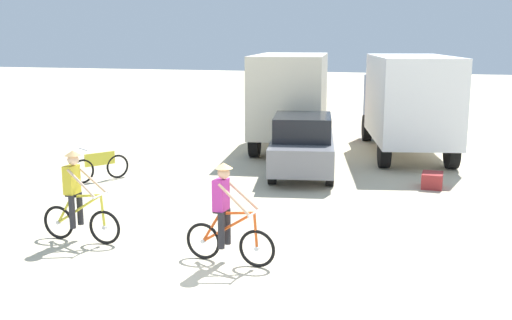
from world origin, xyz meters
TOP-DOWN VIEW (x-y plane):
  - ground_plane at (0.00, 0.00)m, footprint 120.00×120.00m
  - box_truck_cream_rv at (-1.44, 12.16)m, footprint 3.18×6.99m
  - box_truck_avon_van at (2.68, 11.66)m, footprint 3.64×7.08m
  - sedan_parked at (-0.08, 7.56)m, footprint 2.46×4.44m
  - cyclist_orange_shirt at (-3.10, 0.53)m, footprint 1.73×0.52m
  - cyclist_cowboy_hat at (0.07, 0.22)m, footprint 1.73×0.52m
  - bicycle_spare at (-5.35, 5.26)m, footprint 1.04×1.45m
  - supply_crate at (3.58, 6.96)m, footprint 0.56×0.71m

SIDE VIEW (x-z plane):
  - ground_plane at x=0.00m, z-range 0.00..0.00m
  - supply_crate at x=3.58m, z-range 0.00..0.40m
  - bicycle_spare at x=-5.35m, z-range -0.09..0.88m
  - cyclist_orange_shirt at x=-3.10m, z-range -0.06..1.76m
  - cyclist_cowboy_hat at x=0.07m, z-range -0.06..1.76m
  - sedan_parked at x=-0.08m, z-range 0.00..1.76m
  - box_truck_cream_rv at x=-1.44m, z-range 0.20..3.55m
  - box_truck_avon_van at x=2.68m, z-range 0.20..3.55m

